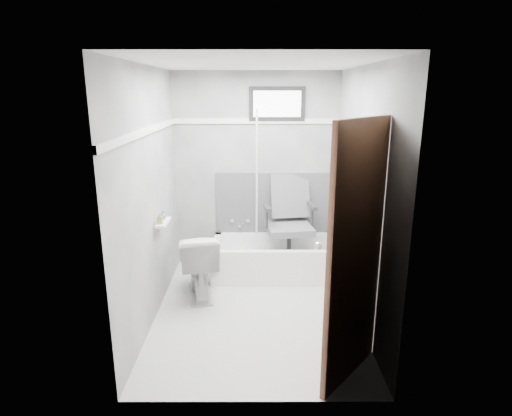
{
  "coord_description": "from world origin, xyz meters",
  "views": [
    {
      "loc": [
        -0.01,
        -3.91,
        2.17
      ],
      "look_at": [
        0.0,
        0.35,
        1.0
      ],
      "focal_mm": 30.0,
      "sensor_mm": 36.0,
      "label": 1
    }
  ],
  "objects_px": {
    "office_chair": "(289,222)",
    "door": "(403,273)",
    "soap_bottle_a": "(160,218)",
    "soap_bottle_b": "(163,215)",
    "bathtub": "(275,258)",
    "toilet": "(199,264)"
  },
  "relations": [
    {
      "from": "door",
      "to": "office_chair",
      "type": "bearing_deg",
      "value": 104.46
    },
    {
      "from": "soap_bottle_a",
      "to": "bathtub",
      "type": "bearing_deg",
      "value": 35.62
    },
    {
      "from": "door",
      "to": "soap_bottle_b",
      "type": "relative_size",
      "value": 23.63
    },
    {
      "from": "bathtub",
      "to": "soap_bottle_b",
      "type": "height_order",
      "value": "soap_bottle_b"
    },
    {
      "from": "soap_bottle_a",
      "to": "soap_bottle_b",
      "type": "distance_m",
      "value": 0.14
    },
    {
      "from": "door",
      "to": "soap_bottle_a",
      "type": "relative_size",
      "value": 18.08
    },
    {
      "from": "office_chair",
      "to": "door",
      "type": "relative_size",
      "value": 0.54
    },
    {
      "from": "soap_bottle_a",
      "to": "soap_bottle_b",
      "type": "bearing_deg",
      "value": 90.0
    },
    {
      "from": "toilet",
      "to": "soap_bottle_a",
      "type": "xyz_separation_m",
      "value": [
        -0.32,
        -0.3,
        0.61
      ]
    },
    {
      "from": "door",
      "to": "soap_bottle_b",
      "type": "distance_m",
      "value": 2.44
    },
    {
      "from": "toilet",
      "to": "soap_bottle_b",
      "type": "xyz_separation_m",
      "value": [
        -0.32,
        -0.16,
        0.6
      ]
    },
    {
      "from": "bathtub",
      "to": "office_chair",
      "type": "xyz_separation_m",
      "value": [
        0.17,
        0.04,
        0.45
      ]
    },
    {
      "from": "office_chair",
      "to": "bathtub",
      "type": "bearing_deg",
      "value": -174.24
    },
    {
      "from": "bathtub",
      "to": "toilet",
      "type": "relative_size",
      "value": 2.05
    },
    {
      "from": "office_chair",
      "to": "soap_bottle_b",
      "type": "xyz_separation_m",
      "value": [
        -1.34,
        -0.74,
        0.3
      ]
    },
    {
      "from": "door",
      "to": "bathtub",
      "type": "bearing_deg",
      "value": 108.75
    },
    {
      "from": "toilet",
      "to": "office_chair",
      "type": "bearing_deg",
      "value": -161.51
    },
    {
      "from": "office_chair",
      "to": "door",
      "type": "bearing_deg",
      "value": -83.21
    },
    {
      "from": "office_chair",
      "to": "toilet",
      "type": "distance_m",
      "value": 1.21
    },
    {
      "from": "bathtub",
      "to": "soap_bottle_b",
      "type": "relative_size",
      "value": 17.72
    },
    {
      "from": "soap_bottle_a",
      "to": "soap_bottle_b",
      "type": "height_order",
      "value": "soap_bottle_a"
    },
    {
      "from": "soap_bottle_a",
      "to": "office_chair",
      "type": "bearing_deg",
      "value": 33.27
    }
  ]
}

